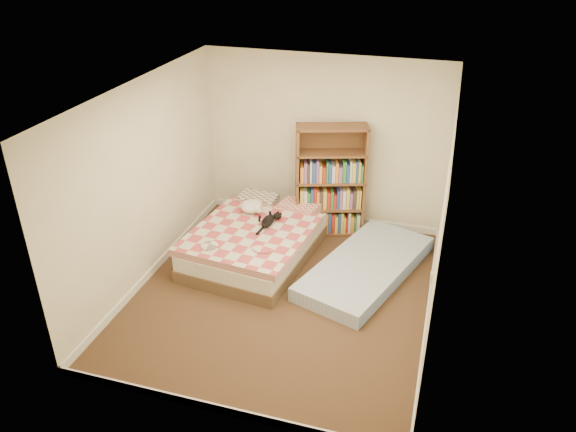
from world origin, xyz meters
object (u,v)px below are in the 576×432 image
(bed, at_px, (257,240))
(floor_mattress, at_px, (366,268))
(white_dog, at_px, (252,207))
(bookshelf, at_px, (330,195))
(black_cat, at_px, (269,220))

(bed, relative_size, floor_mattress, 1.00)
(floor_mattress, xyz_separation_m, white_dog, (-1.68, 0.36, 0.46))
(bed, height_order, bookshelf, bookshelf)
(bed, distance_m, white_dog, 0.50)
(bookshelf, height_order, white_dog, bookshelf)
(bookshelf, xyz_separation_m, black_cat, (-0.64, -0.87, -0.06))
(bed, bearing_deg, bookshelf, 57.28)
(bed, xyz_separation_m, bookshelf, (0.79, 0.96, 0.35))
(bookshelf, xyz_separation_m, floor_mattress, (0.71, -0.98, -0.49))
(bed, bearing_deg, floor_mattress, 5.86)
(black_cat, height_order, white_dog, white_dog)
(bookshelf, distance_m, floor_mattress, 1.30)
(bed, relative_size, bookshelf, 1.31)
(bed, xyz_separation_m, floor_mattress, (1.50, -0.02, -0.14))
(floor_mattress, xyz_separation_m, black_cat, (-1.35, 0.11, 0.44))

